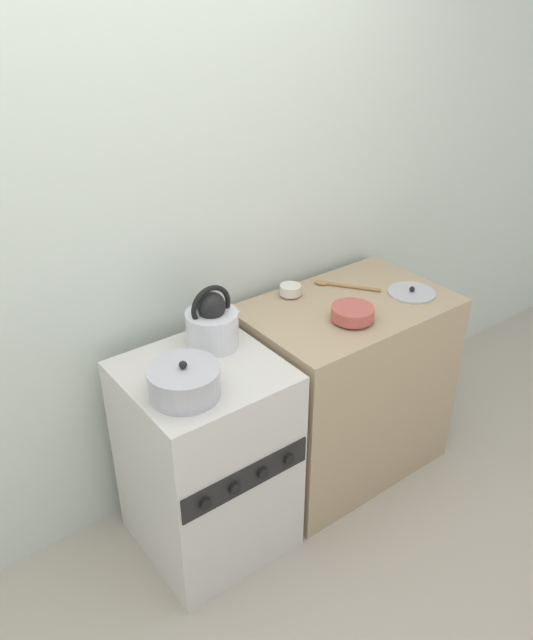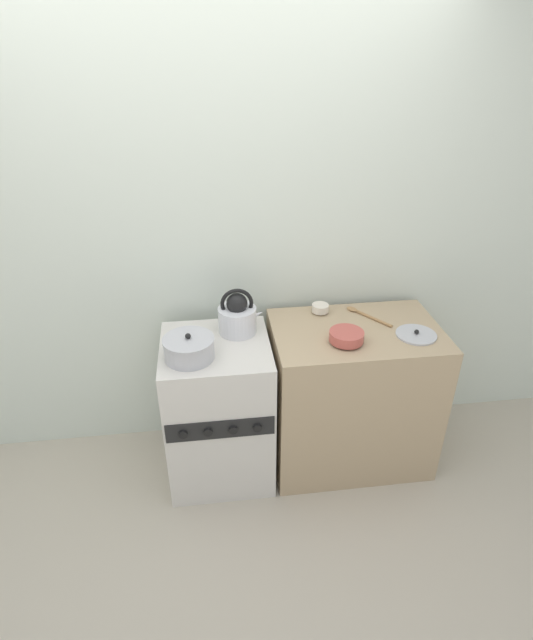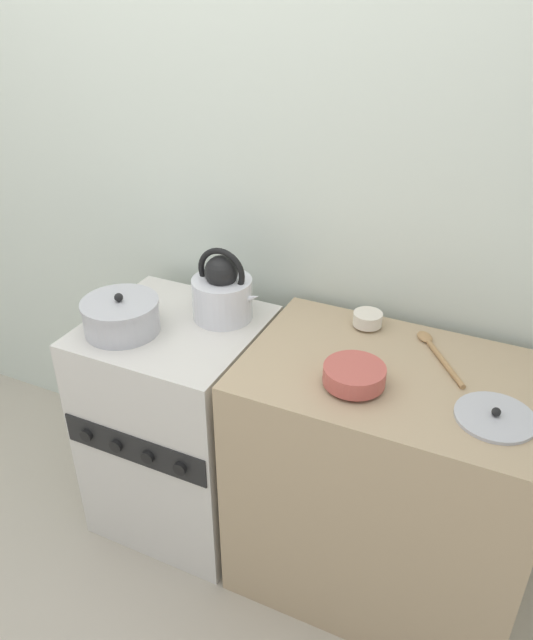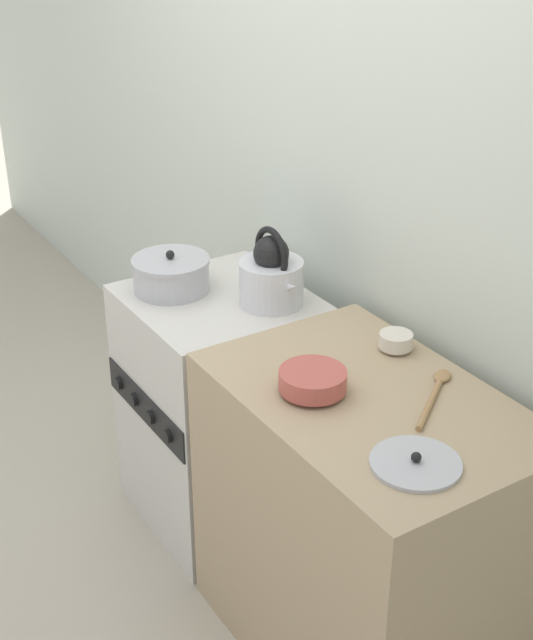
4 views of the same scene
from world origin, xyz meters
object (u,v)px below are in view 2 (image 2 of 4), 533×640
object	(u,v)px
cooking_pot	(189,348)
small_ceramic_bowl	(320,308)
stove	(219,410)
enamel_bowl	(346,336)
kettle	(238,316)
loose_pot_lid	(416,335)

from	to	relation	value
cooking_pot	small_ceramic_bowl	world-z (taller)	cooking_pot
stove	small_ceramic_bowl	world-z (taller)	small_ceramic_bowl
stove	cooking_pot	world-z (taller)	cooking_pot
stove	cooking_pot	bearing A→B (deg)	-142.38
enamel_bowl	small_ceramic_bowl	xyz separation A→B (m)	(-0.06, 0.32, -0.01)
small_ceramic_bowl	kettle	bearing A→B (deg)	-166.94
kettle	enamel_bowl	xyz separation A→B (m)	(0.53, -0.21, -0.04)
small_ceramic_bowl	loose_pot_lid	world-z (taller)	small_ceramic_bowl
kettle	loose_pot_lid	world-z (taller)	kettle
stove	enamel_bowl	distance (m)	0.82
kettle	cooking_pot	bearing A→B (deg)	-139.40
cooking_pot	small_ceramic_bowl	distance (m)	0.79
kettle	small_ceramic_bowl	xyz separation A→B (m)	(0.47, 0.11, -0.04)
stove	loose_pot_lid	distance (m)	1.13
cooking_pot	enamel_bowl	world-z (taller)	cooking_pot
stove	kettle	distance (m)	0.54
stove	enamel_bowl	world-z (taller)	enamel_bowl
stove	enamel_bowl	xyz separation A→B (m)	(0.66, -0.09, 0.48)
enamel_bowl	kettle	bearing A→B (deg)	158.03
kettle	loose_pot_lid	size ratio (longest dim) A/B	1.21
small_ceramic_bowl	cooking_pot	bearing A→B (deg)	-155.67
cooking_pot	enamel_bowl	distance (m)	0.78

